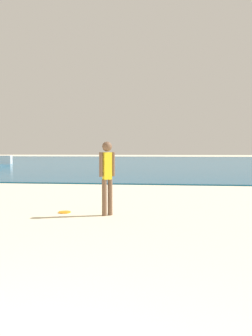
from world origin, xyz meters
The scene contains 3 objects.
water centered at (0.00, 42.45, 0.03)m, with size 160.00×60.00×0.06m, color #14567F.
person_standing centered at (-0.27, 5.96, 0.94)m, with size 0.32×0.26×1.65m.
frisbee centered at (-1.32, 6.16, 0.01)m, with size 0.29×0.29×0.03m, color orange.
Camera 1 is at (0.98, -1.19, 1.46)m, focal length 34.85 mm.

